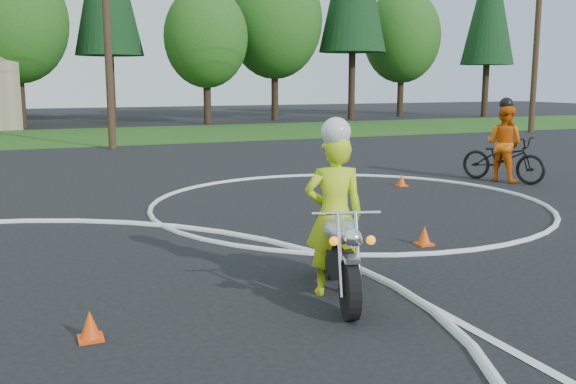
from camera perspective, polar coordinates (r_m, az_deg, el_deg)
name	(u,v)px	position (r m, az deg, el deg)	size (l,w,h in m)	color
course_markings	(59,293)	(8.23, -19.71, -8.42)	(19.05, 19.05, 0.12)	silver
primary_motorcycle	(338,252)	(7.49, 4.51, -5.31)	(0.98, 2.10, 1.13)	black
rider_primary_grp	(334,210)	(7.51, 4.13, -1.63)	(0.80, 0.64, 2.10)	#C0E217
rider_second_grp	(504,152)	(16.96, 18.61, 3.38)	(1.56, 2.31, 2.10)	black
traffic_cones	(445,285)	(7.84, 13.79, -8.03)	(12.76, 14.27, 0.30)	#F7490D
treeline	(243,12)	(40.43, -4.04, 15.68)	(38.20, 8.10, 14.52)	#382619
utility_poles	(106,5)	(24.83, -15.87, 15.72)	(41.60, 1.12, 10.00)	#473321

